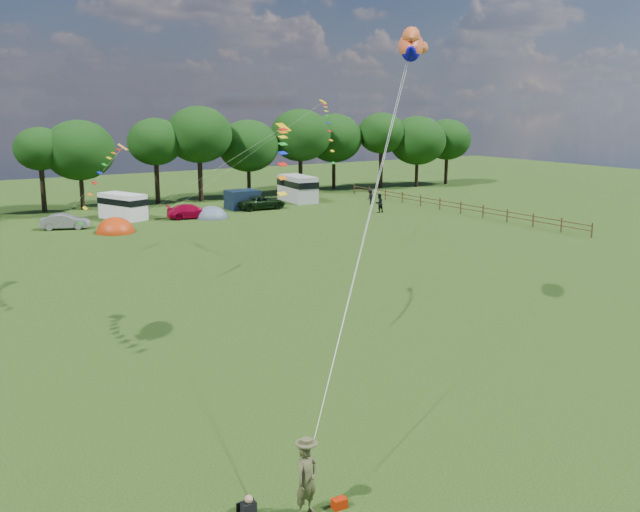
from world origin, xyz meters
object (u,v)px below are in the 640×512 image
fish_kite (411,45)px  campervan_c (123,205)px  car_b (65,222)px  walker_b (370,197)px  camp_chair (248,512)px  car_c (191,211)px  campervan_d (298,188)px  walker_a (379,203)px  car_d (261,202)px  tent_orange (116,232)px  tent_greyblue (212,218)px  kite_flyer (307,480)px

fish_kite → campervan_c: bearing=40.0°
car_b → walker_b: walker_b is taller
camp_chair → fish_kite: (13.31, 10.47, 12.23)m
car_c → campervan_d: campervan_d is taller
fish_kite → walker_a: 39.59m
car_d → fish_kite: 42.88m
car_c → tent_orange: bearing=125.2°
car_c → fish_kite: 39.56m
campervan_c → camp_chair: campervan_c is taller
walker_a → walker_b: size_ratio=1.15×
car_b → tent_greyblue: (13.06, -1.11, -0.63)m
car_d → tent_greyblue: size_ratio=1.60×
tent_greyblue → kite_flyer: kite_flyer is taller
car_c → walker_a: bearing=-99.4°
car_b → car_d: bearing=-64.7°
car_b → kite_flyer: size_ratio=1.86×
car_b → walker_a: bearing=-82.2°
kite_flyer → fish_kite: (11.55, 10.33, 11.95)m
car_b → campervan_d: 26.21m
tent_orange → camp_chair: 45.28m
car_c → car_d: car_d is taller
kite_flyer → campervan_c: bearing=59.9°
campervan_c → tent_orange: campervan_c is taller
car_c → walker_b: 19.77m
tent_orange → kite_flyer: kite_flyer is taller
tent_orange → walker_a: size_ratio=1.87×
car_b → tent_orange: car_b is taller
campervan_c → walker_a: size_ratio=2.81×
fish_kite → walker_b: (24.50, 36.02, -12.13)m
car_d → walker_a: walker_a is taller
car_d → tent_orange: car_d is taller
car_b → campervan_d: bearing=-58.6°
car_b → kite_flyer: bearing=-164.8°
car_c → walker_a: size_ratio=2.35×
kite_flyer → walker_b: 58.71m
car_b → camp_chair: 48.50m
campervan_c → walker_b: campervan_c is taller
car_d → camp_chair: 56.01m
car_c → campervan_d: (14.43, 4.92, 0.84)m
campervan_d → walker_a: bearing=-162.0°
campervan_c → walker_b: bearing=-119.7°
campervan_c → kite_flyer: (-10.82, -50.62, -0.28)m
car_b → car_d: size_ratio=0.72×
camp_chair → car_c: bearing=68.0°
kite_flyer → walker_a: kite_flyer is taller
campervan_d → walker_a: size_ratio=3.16×
tent_orange → tent_greyblue: 10.27m
walker_a → walker_b: 5.88m
campervan_d → car_d: bearing=122.9°
tent_orange → walker_a: bearing=-6.6°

